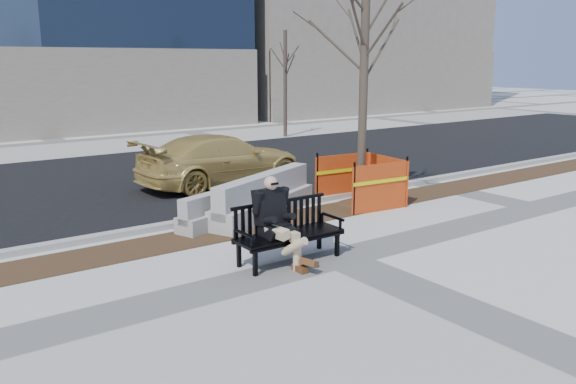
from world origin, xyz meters
The scene contains 11 objects.
ground centered at (0.00, 0.00, 0.00)m, with size 120.00×120.00×0.00m, color beige.
mulch_strip centered at (0.00, 2.60, 0.00)m, with size 40.00×1.20×0.02m, color #47301C.
asphalt_street centered at (0.00, 8.80, 0.00)m, with size 60.00×10.40×0.01m, color black.
curb centered at (0.00, 3.55, 0.06)m, with size 60.00×0.25×0.12m, color #9E9B93.
bench centered at (-0.82, 0.37, 0.00)m, with size 2.00×0.72×1.07m, color black, non-canonical shape.
seated_man centered at (-1.09, 0.43, 0.00)m, with size 0.66×1.10×1.54m, color black, non-canonical shape.
tree_fence centered at (3.03, 2.74, 0.00)m, with size 2.47×2.47×6.17m, color #DE4D19, non-canonical shape.
sedan centered at (1.43, 6.75, 0.00)m, with size 1.99×4.91×1.42m, color tan.
jersey_barrier_left centered at (-0.46, 3.23, 0.00)m, with size 2.63×0.53×0.75m, color #9D9A92, non-canonical shape.
jersey_barrier_right centered at (0.47, 3.16, 0.00)m, with size 3.42×0.68×0.98m, color #A5A29A, non-canonical shape.
far_tree_right centered at (9.03, 14.39, 0.00)m, with size 1.90×1.90×5.13m, color #46382D, non-canonical shape.
Camera 1 is at (-6.53, -7.57, 3.47)m, focal length 36.48 mm.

